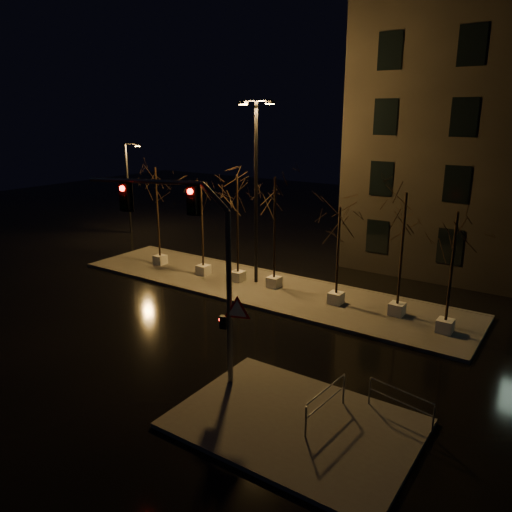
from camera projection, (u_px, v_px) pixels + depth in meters
The scene contains 15 objects.
ground at pixel (186, 327), 21.75m from camera, with size 90.00×90.00×0.00m, color black.
median at pixel (261, 287), 26.50m from camera, with size 22.00×5.00×0.15m, color #4B4843.
sidewalk_corner at pixel (295, 423), 14.90m from camera, with size 7.00×5.00×0.15m, color #4B4843.
tree_0 at pixel (156, 190), 29.11m from camera, with size 1.80×1.80×6.00m.
tree_1 at pixel (202, 207), 27.34m from camera, with size 1.80×1.80×5.09m.
tree_2 at pixel (237, 199), 26.07m from camera, with size 1.80×1.80×5.94m.
tree_3 at pixel (275, 202), 25.12m from camera, with size 1.80×1.80×5.96m.
tree_4 at pixel (339, 229), 23.08m from camera, with size 1.80×1.80×4.85m.
tree_5 at pixel (404, 221), 21.55m from camera, with size 1.80×1.80×5.74m.
tree_6 at pixel (455, 239), 19.85m from camera, with size 1.80×1.80×5.27m.
traffic_signal_mast at pixel (196, 253), 16.13m from camera, with size 5.34×1.80×6.82m.
streetlight_main at pixel (256, 181), 25.66m from camera, with size 2.37×0.74×9.49m.
streetlight_far at pixel (129, 185), 37.87m from camera, with size 1.31×0.59×6.84m.
guard_rail_a at pixel (400, 399), 14.89m from camera, with size 2.13×0.46×0.94m.
guard_rail_b at pixel (326, 399), 14.78m from camera, with size 0.22×2.22×1.05m.
Camera 1 is at (13.79, -14.86, 9.00)m, focal length 35.00 mm.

